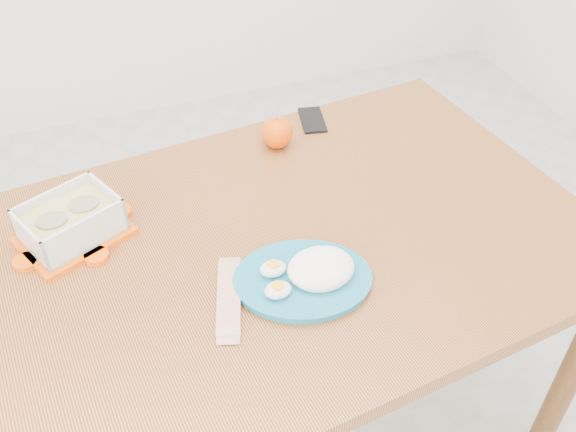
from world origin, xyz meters
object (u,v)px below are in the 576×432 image
object	(u,v)px
smartphone	(312,120)
orange_fruit	(277,133)
food_container	(71,222)
dining_table	(288,265)
rice_plate	(309,274)

from	to	relation	value
smartphone	orange_fruit	bearing A→B (deg)	-137.46
food_container	orange_fruit	xyz separation A→B (m)	(0.52, 0.18, -0.01)
dining_table	rice_plate	distance (m)	0.18
orange_fruit	dining_table	bearing A→B (deg)	-105.23
dining_table	smartphone	distance (m)	0.47
food_container	rice_plate	world-z (taller)	food_container
orange_fruit	rice_plate	distance (m)	0.48
orange_fruit	rice_plate	size ratio (longest dim) A/B	0.24
smartphone	rice_plate	bearing A→B (deg)	-100.81
dining_table	rice_plate	world-z (taller)	rice_plate
rice_plate	smartphone	world-z (taller)	rice_plate
dining_table	food_container	xyz separation A→B (m)	(-0.43, 0.15, 0.13)
dining_table	smartphone	size ratio (longest dim) A/B	11.58
food_container	smartphone	xyz separation A→B (m)	(0.65, 0.25, -0.04)
food_container	dining_table	bearing A→B (deg)	-43.79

